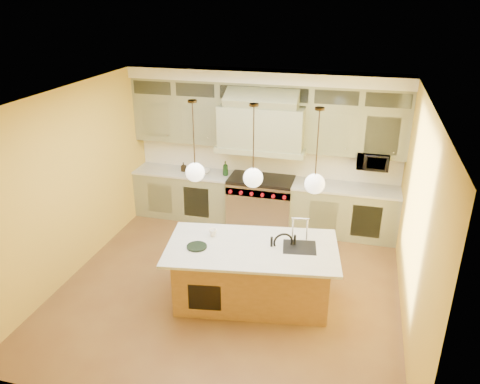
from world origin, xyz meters
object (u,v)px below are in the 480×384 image
(counter_stool, at_px, (285,268))
(microwave, at_px, (373,160))
(range, at_px, (261,201))
(kitchen_island, at_px, (252,272))

(counter_stool, distance_m, microwave, 2.86)
(counter_stool, xyz_separation_m, microwave, (1.08, 2.52, 0.82))
(counter_stool, bearing_deg, range, 85.58)
(range, relative_size, kitchen_island, 0.48)
(kitchen_island, bearing_deg, range, 90.68)
(range, height_order, kitchen_island, kitchen_island)
(microwave, bearing_deg, counter_stool, -113.19)
(kitchen_island, distance_m, counter_stool, 0.49)
(range, distance_m, counter_stool, 2.57)
(kitchen_island, bearing_deg, counter_stool, -11.60)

